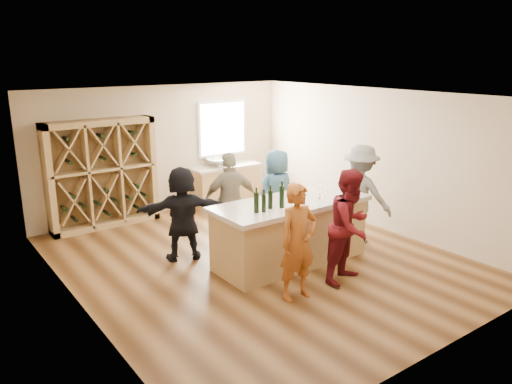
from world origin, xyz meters
TOP-DOWN VIEW (x-y plane):
  - floor at (0.00, 0.00)m, footprint 6.00×7.00m
  - ceiling at (0.00, 0.00)m, footprint 6.00×7.00m
  - wall_back at (0.00, 3.55)m, footprint 6.00×0.10m
  - wall_front at (0.00, -3.55)m, footprint 6.00×0.10m
  - wall_left at (-3.05, 0.00)m, footprint 0.10×7.00m
  - wall_right at (3.05, 0.00)m, footprint 0.10×7.00m
  - window_frame at (1.50, 3.47)m, footprint 1.30×0.06m
  - window_pane at (1.50, 3.44)m, footprint 1.18×0.01m
  - wine_rack at (-1.50, 3.27)m, footprint 2.20×0.45m
  - back_counter_base at (1.40, 3.20)m, footprint 1.60×0.58m
  - back_counter_top at (1.40, 3.20)m, footprint 1.70×0.62m
  - sink at (1.20, 3.20)m, footprint 0.54×0.54m
  - faucet at (1.20, 3.38)m, footprint 0.02×0.02m
  - tasting_counter_base at (0.38, -0.40)m, footprint 2.60×1.00m
  - tasting_counter_top at (0.38, -0.40)m, footprint 2.72×1.12m
  - wine_bottle_a at (-0.44, -0.55)m, footprint 0.09×0.09m
  - wine_bottle_b at (-0.33, -0.60)m, footprint 0.07×0.07m
  - wine_bottle_c at (-0.15, -0.52)m, footprint 0.08×0.08m
  - wine_bottle_d at (0.02, -0.60)m, footprint 0.08×0.08m
  - wine_bottle_e at (0.10, -0.50)m, footprint 0.08×0.08m
  - wine_glass_a at (0.07, -0.87)m, footprint 0.07×0.07m
  - wine_glass_b at (0.61, -0.88)m, footprint 0.09×0.09m
  - wine_glass_c at (1.12, -0.83)m, footprint 0.08×0.08m
  - wine_glass_d at (0.88, -0.55)m, footprint 0.07×0.07m
  - wine_glass_e at (1.35, -0.60)m, footprint 0.08×0.08m
  - tasting_menu_a at (0.05, -0.78)m, footprint 0.28×0.34m
  - tasting_menu_b at (0.58, -0.80)m, footprint 0.28×0.33m
  - tasting_menu_c at (1.27, -0.81)m, footprint 0.29×0.33m
  - person_near_left at (-0.37, -1.45)m, footprint 0.65×0.49m
  - person_near_right at (0.66, -1.48)m, footprint 0.96×0.68m
  - person_server at (2.05, -0.41)m, footprint 0.91×1.31m
  - person_far_mid at (-0.04, 0.78)m, footprint 1.14×0.78m
  - person_far_right at (1.01, 0.78)m, footprint 0.83×0.54m
  - person_far_left at (-1.01, 0.79)m, footprint 1.62×1.05m
  - wine_glass_f at (0.33, -0.20)m, footprint 0.07×0.07m

SIDE VIEW (x-z plane):
  - floor at x=0.00m, z-range -0.10..0.00m
  - back_counter_base at x=1.40m, z-range 0.00..0.86m
  - tasting_counter_base at x=0.38m, z-range 0.00..1.00m
  - person_far_left at x=-1.01m, z-range 0.00..1.64m
  - person_far_right at x=1.01m, z-range 0.00..1.70m
  - person_near_left at x=-0.37m, z-range 0.00..1.71m
  - person_far_mid at x=-0.04m, z-range 0.00..1.77m
  - back_counter_top at x=1.40m, z-range 0.86..0.92m
  - person_near_right at x=0.66m, z-range 0.00..1.78m
  - person_server at x=2.05m, z-range 0.00..1.85m
  - sink at x=1.20m, z-range 0.92..1.11m
  - tasting_counter_top at x=0.38m, z-range 1.00..1.08m
  - faucet at x=1.20m, z-range 0.92..1.22m
  - tasting_menu_a at x=0.05m, z-range 1.08..1.08m
  - tasting_menu_b at x=0.58m, z-range 1.08..1.08m
  - tasting_menu_c at x=1.27m, z-range 1.08..1.08m
  - wine_rack at x=-1.50m, z-range 0.00..2.20m
  - wine_glass_a at x=0.07m, z-range 1.08..1.24m
  - wine_glass_d at x=0.88m, z-range 1.08..1.24m
  - wine_glass_c at x=1.12m, z-range 1.08..1.26m
  - wine_glass_f at x=0.33m, z-range 1.08..1.26m
  - wine_glass_b at x=0.61m, z-range 1.08..1.27m
  - wine_glass_e at x=1.35m, z-range 1.08..1.28m
  - wine_bottle_b at x=-0.33m, z-range 1.08..1.36m
  - wine_bottle_d at x=0.02m, z-range 1.08..1.37m
  - wine_bottle_c at x=-0.15m, z-range 1.08..1.38m
  - wine_bottle_a at x=-0.44m, z-range 1.08..1.40m
  - wine_bottle_e at x=0.10m, z-range 1.08..1.41m
  - wall_back at x=0.00m, z-range 0.00..2.80m
  - wall_front at x=0.00m, z-range 0.00..2.80m
  - wall_left at x=-3.05m, z-range 0.00..2.80m
  - wall_right at x=3.05m, z-range 0.00..2.80m
  - window_frame at x=1.50m, z-range 1.10..2.40m
  - window_pane at x=1.50m, z-range 1.16..2.34m
  - ceiling at x=0.00m, z-range 2.80..2.90m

